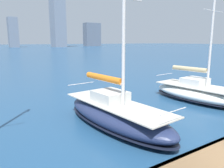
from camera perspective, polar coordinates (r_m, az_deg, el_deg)
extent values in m
cube|color=#473828|center=(8.97, 23.78, -14.62)|extent=(28.00, 0.16, 0.10)
cylinder|color=#473828|center=(9.02, 24.56, -16.66)|extent=(0.28, 0.28, 0.50)
cube|color=slate|center=(192.48, -5.24, 12.72)|extent=(13.59, 7.56, 19.27)
cube|color=slate|center=(167.69, -14.07, 17.47)|extent=(8.34, 11.64, 47.24)
cube|color=slate|center=(167.22, -24.43, 12.17)|extent=(6.09, 7.17, 20.08)
ellipsoid|color=white|center=(17.14, 21.86, -2.42)|extent=(3.49, 7.36, 1.04)
ellipsoid|color=black|center=(17.21, 21.79, -3.34)|extent=(3.50, 7.40, 0.10)
cube|color=beige|center=(17.03, 21.99, -0.62)|extent=(2.90, 6.46, 0.06)
cube|color=silver|center=(17.18, 20.83, 0.59)|extent=(1.81, 1.73, 0.55)
cylinder|color=silver|center=(16.51, 24.77, 13.98)|extent=(0.16, 0.16, 8.61)
cylinder|color=silver|center=(16.59, 25.03, 16.94)|extent=(2.48, 0.31, 0.05)
cylinder|color=silver|center=(17.34, 19.49, 3.37)|extent=(0.43, 2.99, 0.12)
cylinder|color=#C6B284|center=(17.32, 19.52, 3.76)|extent=(0.60, 2.77, 0.32)
cylinder|color=silver|center=(18.68, 13.55, 2.48)|extent=(2.07, 0.25, 0.04)
ellipsoid|color=navy|center=(11.24, 0.92, -8.20)|extent=(3.09, 7.75, 1.16)
ellipsoid|color=black|center=(11.35, 0.92, -9.72)|extent=(3.10, 7.79, 0.10)
cube|color=beige|center=(11.05, 0.93, -5.22)|extent=(2.57, 6.81, 0.06)
cube|color=silver|center=(11.32, -0.51, -3.23)|extent=(1.59, 1.79, 0.55)
cylinder|color=silver|center=(10.22, 3.11, 16.91)|extent=(0.16, 0.16, 8.23)
cylinder|color=silver|center=(11.60, -2.23, 1.04)|extent=(0.41, 3.17, 0.12)
cylinder|color=orange|center=(11.57, -2.23, 1.62)|extent=(0.59, 2.94, 0.32)
cylinder|color=silver|center=(8.61, 15.81, -6.85)|extent=(1.56, 0.18, 0.04)
cylinder|color=silver|center=(13.67, -8.08, 0.10)|extent=(1.80, 0.21, 0.04)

